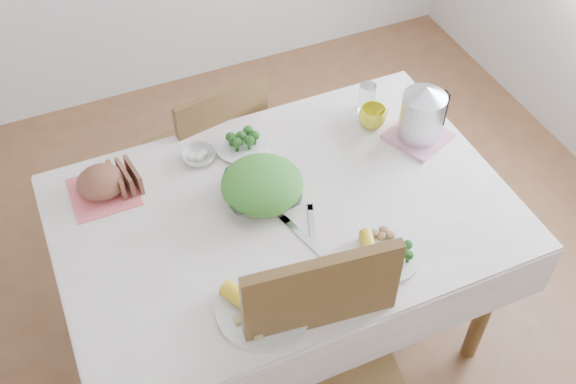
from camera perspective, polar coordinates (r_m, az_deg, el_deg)
name	(u,v)px	position (r m, az deg, el deg)	size (l,w,h in m)	color
floor	(286,330)	(2.86, -0.21, -11.60)	(3.60, 3.60, 0.00)	brown
dining_table	(285,277)	(2.55, -0.23, -7.24)	(1.40, 0.90, 0.75)	brown
tablecloth	(285,211)	(2.25, -0.26, -1.60)	(1.50, 1.00, 0.01)	white
chair_far	(206,149)	(2.90, -6.93, 3.65)	(0.41, 0.41, 0.90)	brown
salad_bowl	(262,191)	(2.26, -2.18, 0.06)	(0.26, 0.26, 0.06)	white
dinner_plate_left	(264,308)	(2.00, -2.04, -9.81)	(0.29, 0.29, 0.02)	white
dinner_plate_right	(384,253)	(2.14, 8.15, -5.14)	(0.24, 0.24, 0.02)	white
broccoli_plate	(242,145)	(2.46, -3.95, 3.96)	(0.20, 0.20, 0.02)	beige
napkin	(104,192)	(2.38, -15.33, -0.01)	(0.22, 0.22, 0.00)	#FC666C
bread_loaf	(100,181)	(2.34, -15.60, 0.92)	(0.16, 0.15, 0.10)	brown
fruit_bowl	(199,156)	(2.42, -7.55, 3.03)	(0.12, 0.12, 0.04)	white
yellow_mug	(372,117)	(2.54, 7.16, 6.33)	(0.10, 0.10, 0.08)	yellow
glass_tumbler	(367,98)	(2.58, 6.70, 7.94)	(0.06, 0.06, 0.12)	white
pink_tray	(418,136)	(2.53, 10.93, 4.67)	(0.20, 0.20, 0.02)	pink
electric_kettle	(422,113)	(2.46, 11.30, 6.61)	(0.16, 0.16, 0.22)	#B2B5BA
fork_left	(302,236)	(2.17, 1.21, -3.71)	(0.02, 0.21, 0.00)	silver
fork_right	(312,223)	(2.21, 2.04, -2.64)	(0.02, 0.16, 0.00)	silver
knife	(303,274)	(2.08, 1.30, -6.97)	(0.02, 0.20, 0.00)	silver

